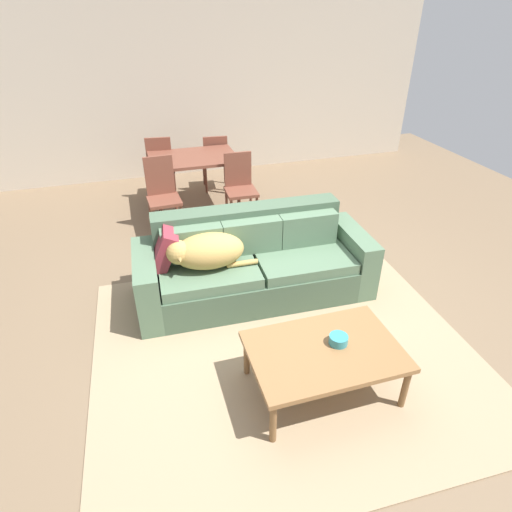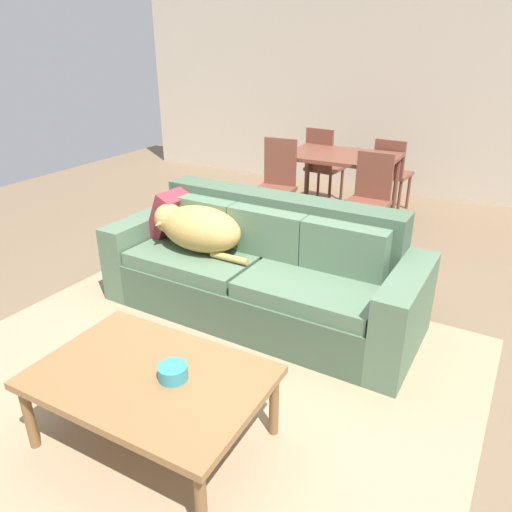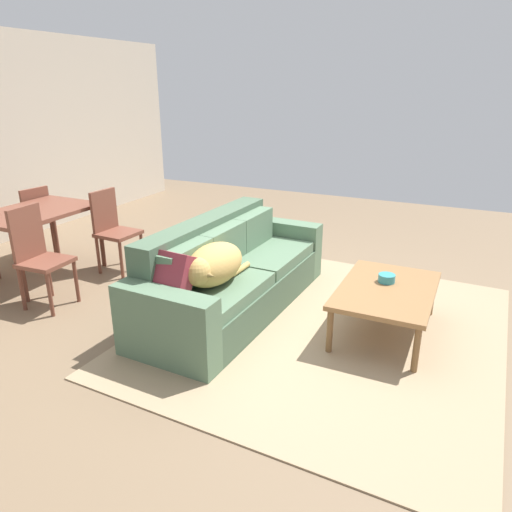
# 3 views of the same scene
# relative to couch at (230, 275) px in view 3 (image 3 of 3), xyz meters

# --- Properties ---
(ground_plane) EXTENTS (10.00, 10.00, 0.00)m
(ground_plane) POSITION_rel_couch_xyz_m (0.11, -0.22, -0.33)
(ground_plane) COLOR brown
(area_rug) EXTENTS (3.31, 2.96, 0.01)m
(area_rug) POSITION_rel_couch_xyz_m (-0.00, -0.94, -0.33)
(area_rug) COLOR #9E8666
(area_rug) RESTS_ON ground
(couch) EXTENTS (2.35, 0.94, 0.85)m
(couch) POSITION_rel_couch_xyz_m (0.00, 0.00, 0.00)
(couch) COLOR #445B45
(couch) RESTS_ON ground
(dog_on_left_cushion) EXTENTS (0.84, 0.40, 0.34)m
(dog_on_left_cushion) POSITION_rel_couch_xyz_m (-0.50, -0.10, 0.29)
(dog_on_left_cushion) COLOR tan
(dog_on_left_cushion) RESTS_ON couch
(throw_pillow_by_left_arm) EXTENTS (0.32, 0.41, 0.41)m
(throw_pillow_by_left_arm) POSITION_rel_couch_xyz_m (-0.85, 0.08, 0.29)
(throw_pillow_by_left_arm) COLOR maroon
(throw_pillow_by_left_arm) RESTS_ON couch
(coffee_table) EXTENTS (1.12, 0.76, 0.42)m
(coffee_table) POSITION_rel_couch_xyz_m (0.13, -1.42, 0.05)
(coffee_table) COLOR olive
(coffee_table) RESTS_ON ground
(bowl_on_coffee_table) EXTENTS (0.14, 0.14, 0.07)m
(bowl_on_coffee_table) POSITION_rel_couch_xyz_m (0.25, -1.39, 0.12)
(bowl_on_coffee_table) COLOR teal
(bowl_on_coffee_table) RESTS_ON coffee_table
(dining_table) EXTENTS (1.19, 0.84, 0.76)m
(dining_table) POSITION_rel_couch_xyz_m (-0.20, 2.25, 0.35)
(dining_table) COLOR brown
(dining_table) RESTS_ON ground
(dining_chair_near_left) EXTENTS (0.42, 0.42, 0.97)m
(dining_chair_near_left) POSITION_rel_couch_xyz_m (-0.71, 1.66, 0.20)
(dining_chair_near_left) COLOR brown
(dining_chair_near_left) RESTS_ON ground
(dining_chair_near_right) EXTENTS (0.42, 0.42, 0.92)m
(dining_chair_near_right) POSITION_rel_couch_xyz_m (0.30, 1.65, 0.18)
(dining_chair_near_right) COLOR brown
(dining_chair_near_right) RESTS_ON ground
(dining_chair_far_right) EXTENTS (0.44, 0.44, 0.87)m
(dining_chair_far_right) POSITION_rel_couch_xyz_m (0.23, 2.83, 0.16)
(dining_chair_far_right) COLOR brown
(dining_chair_far_right) RESTS_ON ground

